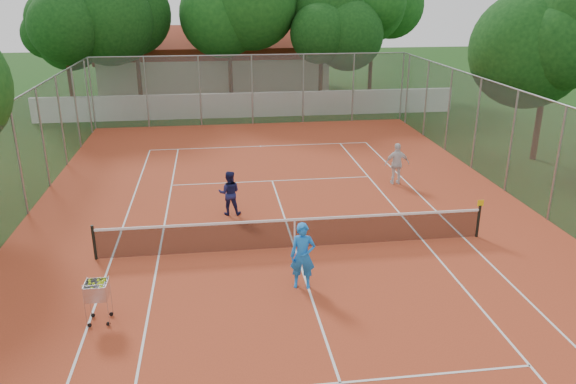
{
  "coord_description": "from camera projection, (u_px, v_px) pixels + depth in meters",
  "views": [
    {
      "loc": [
        -2.31,
        -15.54,
        7.56
      ],
      "look_at": [
        0.0,
        1.5,
        1.3
      ],
      "focal_mm": 35.0,
      "sensor_mm": 36.0,
      "label": 1
    }
  ],
  "objects": [
    {
      "name": "player_near",
      "position": [
        303.0,
        256.0,
        14.75
      ],
      "size": [
        0.74,
        0.57,
        1.83
      ],
      "primitive_type": "imported",
      "rotation": [
        0.0,
        0.0,
        -0.21
      ],
      "color": "blue",
      "rests_on": "court_pad"
    },
    {
      "name": "court_pad",
      "position": [
        295.0,
        248.0,
        17.34
      ],
      "size": [
        18.0,
        34.0,
        0.02
      ],
      "primitive_type": "cube",
      "color": "#AF4122",
      "rests_on": "ground"
    },
    {
      "name": "court_lines",
      "position": [
        295.0,
        247.0,
        17.34
      ],
      "size": [
        10.98,
        23.78,
        0.01
      ],
      "primitive_type": "cube",
      "color": "white",
      "rests_on": "court_pad"
    },
    {
      "name": "tropical_trees",
      "position": [
        245.0,
        30.0,
        36.12
      ],
      "size": [
        29.0,
        19.0,
        10.0
      ],
      "primitive_type": "cube",
      "color": "black",
      "rests_on": "ground"
    },
    {
      "name": "perimeter_fence",
      "position": [
        295.0,
        187.0,
        16.66
      ],
      "size": [
        18.0,
        34.0,
        4.0
      ],
      "primitive_type": "cube",
      "color": "slate",
      "rests_on": "ground"
    },
    {
      "name": "player_far_right",
      "position": [
        397.0,
        164.0,
        22.69
      ],
      "size": [
        1.03,
        0.5,
        1.71
      ],
      "primitive_type": "imported",
      "rotation": [
        0.0,
        0.0,
        3.05
      ],
      "color": "silver",
      "rests_on": "court_pad"
    },
    {
      "name": "tennis_net",
      "position": [
        295.0,
        233.0,
        17.17
      ],
      "size": [
        11.88,
        0.1,
        0.98
      ],
      "primitive_type": "cube",
      "color": "black",
      "rests_on": "court_pad"
    },
    {
      "name": "ground",
      "position": [
        295.0,
        248.0,
        17.34
      ],
      "size": [
        120.0,
        120.0,
        0.0
      ],
      "primitive_type": "plane",
      "color": "#13350E",
      "rests_on": "ground"
    },
    {
      "name": "player_far_left",
      "position": [
        229.0,
        193.0,
        19.63
      ],
      "size": [
        0.83,
        0.68,
        1.59
      ],
      "primitive_type": "imported",
      "rotation": [
        0.0,
        0.0,
        3.04
      ],
      "color": "#1A1D4F",
      "rests_on": "court_pad"
    },
    {
      "name": "ball_hopper",
      "position": [
        98.0,
        301.0,
        13.27
      ],
      "size": [
        0.62,
        0.62,
        1.15
      ],
      "primitive_type": "cube",
      "rotation": [
        0.0,
        0.0,
        0.13
      ],
      "color": "silver",
      "rests_on": "court_pad"
    },
    {
      "name": "clubhouse",
      "position": [
        215.0,
        62.0,
        43.34
      ],
      "size": [
        16.4,
        9.0,
        4.4
      ],
      "primitive_type": "cube",
      "color": "beige",
      "rests_on": "ground"
    },
    {
      "name": "boundary_wall",
      "position": [
        250.0,
        105.0,
        34.78
      ],
      "size": [
        26.0,
        0.3,
        1.5
      ],
      "primitive_type": "cube",
      "color": "white",
      "rests_on": "ground"
    }
  ]
}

